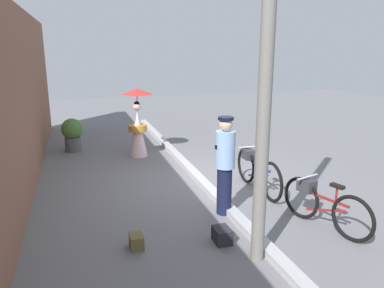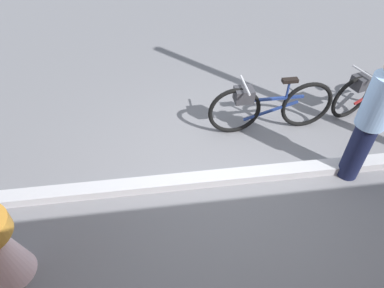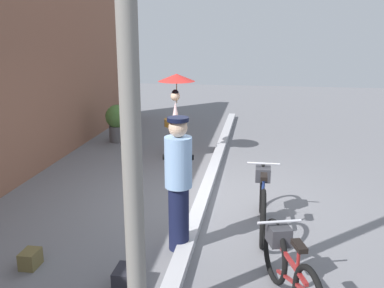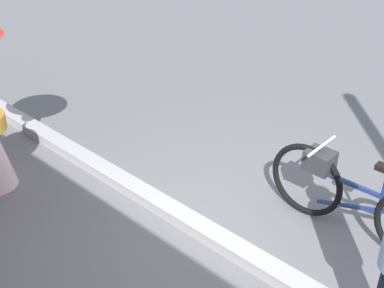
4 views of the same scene
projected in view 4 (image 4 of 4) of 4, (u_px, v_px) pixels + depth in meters
ground_plane at (222, 246)px, 4.65m from camera, size 30.00×30.00×0.00m
sidewalk_curb at (222, 241)px, 4.62m from camera, size 14.00×0.20×0.12m
bicycle_near_officer at (353, 197)px, 4.58m from camera, size 1.87×0.48×0.87m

